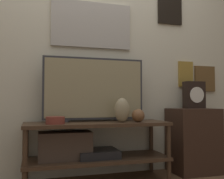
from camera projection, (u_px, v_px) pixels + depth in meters
The scene contains 8 objects.
wall_back at pixel (92, 39), 2.66m from camera, with size 6.40×0.08×2.70m.
media_console at pixel (86, 145), 2.33m from camera, with size 1.29×0.43×0.53m.
television at pixel (95, 89), 2.47m from camera, with size 0.96×0.05×0.60m.
vase_round_glass at pixel (138, 116), 2.39m from camera, with size 0.12×0.12×0.12m.
vase_wide_bowl at pixel (55, 120), 2.19m from camera, with size 0.16×0.16×0.06m.
vase_urn_stoneware at pixel (122, 110), 2.37m from camera, with size 0.14×0.11×0.22m.
side_table at pixel (193, 140), 2.68m from camera, with size 0.46×0.37×0.65m.
mantel_clock at pixel (194, 95), 2.76m from camera, with size 0.22×0.11×0.28m.
Camera 1 is at (-0.56, -2.07, 0.72)m, focal length 42.00 mm.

